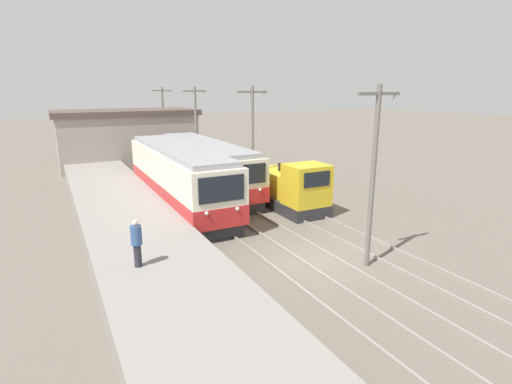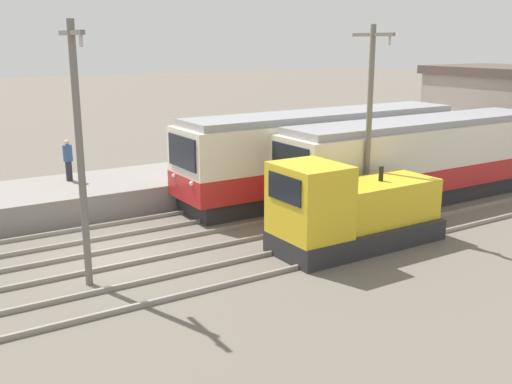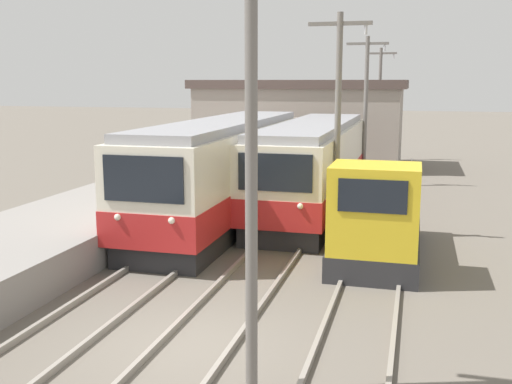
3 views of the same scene
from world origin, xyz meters
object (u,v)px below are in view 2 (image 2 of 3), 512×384
Objects in this scene: commuter_train_left at (324,157)px; shunting_locomotive at (350,212)px; commuter_train_center at (419,163)px; catenary_mast_mid at (369,120)px; catenary_mast_near at (80,147)px; person_on_platform at (68,158)px.

commuter_train_left reaches higher than shunting_locomotive.
commuter_train_center is 1.87× the size of catenary_mast_mid.
catenary_mast_near is 1.00× the size of catenary_mast_mid.
catenary_mast_mid reaches higher than commuter_train_left.
catenary_mast_near is at bearing -90.00° from catenary_mast_mid.
person_on_platform is at bearing -148.21° from shunting_locomotive.
shunting_locomotive is at bearing 31.79° from person_on_platform.
commuter_train_left reaches higher than person_on_platform.
commuter_train_center is at bearing 60.32° from person_on_platform.
catenary_mast_near is (-1.49, -8.32, 2.74)m from shunting_locomotive.
commuter_train_center is 5.15m from catenary_mast_mid.
commuter_train_left is 1.90× the size of catenary_mast_near.
catenary_mast_mid is at bearing -70.89° from commuter_train_center.
commuter_train_left is 1.02× the size of commuter_train_center.
person_on_platform is (-8.78, -8.41, -1.97)m from catenary_mast_mid.
commuter_train_center is 2.25× the size of shunting_locomotive.
catenary_mast_near is at bearing -100.17° from shunting_locomotive.
catenary_mast_near and catenary_mast_mid have the same top height.
catenary_mast_near is (4.31, -11.84, 2.21)m from commuter_train_left.
catenary_mast_mid is 4.21× the size of person_on_platform.
commuter_train_left is 2.29× the size of shunting_locomotive.
commuter_train_center is 7.07m from shunting_locomotive.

